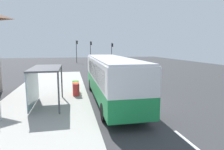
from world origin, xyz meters
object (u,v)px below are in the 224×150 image
object	(u,v)px
recycling_bin_red	(76,90)
sedan_far	(102,61)
bus	(111,77)
traffic_light_median	(91,49)
white_van	(112,62)
recycling_bin_green	(76,86)
bus_shelter	(41,76)
sedan_near	(96,58)
recycling_bin_orange	(76,88)
traffic_light_near_side	(112,50)
traffic_light_far_side	(77,48)

from	to	relation	value
recycling_bin_red	sedan_far	bearing A→B (deg)	77.03
bus	sedan_far	world-z (taller)	bus
bus	sedan_far	distance (m)	29.95
recycling_bin_red	traffic_light_median	size ratio (longest dim) A/B	0.18
white_van	traffic_light_median	xyz separation A→B (m)	(-1.80, 17.21, 2.16)
recycling_bin_green	bus_shelter	world-z (taller)	bus_shelter
sedan_near	recycling_bin_green	world-z (taller)	sedan_near
sedan_near	recycling_bin_green	size ratio (longest dim) A/B	4.69
recycling_bin_green	traffic_light_median	distance (m)	32.99
bus	recycling_bin_orange	xyz separation A→B (m)	(-2.49, 2.14, -1.19)
recycling_bin_green	traffic_light_median	size ratio (longest dim) A/B	0.18
traffic_light_near_side	bus_shelter	bearing A→B (deg)	-109.08
recycling_bin_green	traffic_light_far_side	bearing A→B (deg)	88.03
traffic_light_far_side	bus_shelter	world-z (taller)	traffic_light_far_side
sedan_near	recycling_bin_red	bearing A→B (deg)	-99.38
sedan_near	recycling_bin_orange	bearing A→B (deg)	-99.55
white_van	traffic_light_near_side	world-z (taller)	traffic_light_near_side
sedan_near	sedan_far	size ratio (longest dim) A/B	1.01
recycling_bin_orange	traffic_light_far_side	size ratio (longest dim) A/B	0.17
white_van	recycling_bin_orange	size ratio (longest dim) A/B	5.53
bus	white_van	world-z (taller)	bus
traffic_light_near_side	traffic_light_far_side	distance (m)	8.65
traffic_light_far_side	bus_shelter	xyz separation A→B (m)	(-3.31, -35.25, -1.53)
sedan_far	traffic_light_median	xyz separation A→B (m)	(-1.90, 5.73, 2.71)
bus_shelter	traffic_light_far_side	bearing A→B (deg)	84.64
recycling_bin_green	bus_shelter	size ratio (longest dim) A/B	0.24
sedan_far	recycling_bin_green	bearing A→B (deg)	-103.62
bus_shelter	recycling_bin_orange	bearing A→B (deg)	51.74
traffic_light_median	bus_shelter	size ratio (longest dim) A/B	1.32
recycling_bin_orange	traffic_light_median	size ratio (longest dim) A/B	0.18
white_van	sedan_far	bearing A→B (deg)	89.50
recycling_bin_red	recycling_bin_orange	bearing A→B (deg)	90.00
sedan_near	bus_shelter	xyz separation A→B (m)	(-8.71, -41.45, 1.31)
recycling_bin_orange	recycling_bin_green	distance (m)	0.70
bus_shelter	bus	bearing A→B (deg)	8.03
traffic_light_far_side	traffic_light_median	xyz separation A→B (m)	(3.50, 0.80, -0.12)
sedan_far	bus	bearing A→B (deg)	-97.70
bus	recycling_bin_red	distance (m)	3.11
bus_shelter	traffic_light_median	bearing A→B (deg)	79.30
traffic_light_median	sedan_near	bearing A→B (deg)	70.55
sedan_near	recycling_bin_red	xyz separation A→B (m)	(-6.50, -39.34, -0.14)
white_van	traffic_light_near_side	xyz separation A→B (m)	(3.30, 15.61, 1.90)
bus	recycling_bin_red	xyz separation A→B (m)	(-2.49, 1.44, -1.19)
traffic_light_median	white_van	bearing A→B (deg)	-84.02
bus	traffic_light_near_side	distance (m)	34.58
recycling_bin_orange	traffic_light_near_side	bearing A→B (deg)	72.96
recycling_bin_orange	traffic_light_far_side	xyz separation A→B (m)	(1.09, 32.45, 2.97)
traffic_light_median	recycling_bin_red	bearing A→B (deg)	-97.71
bus	traffic_light_median	xyz separation A→B (m)	(2.11, 35.39, 1.66)
sedan_near	recycling_bin_green	xyz separation A→B (m)	(-6.50, -37.94, -0.14)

